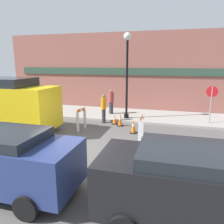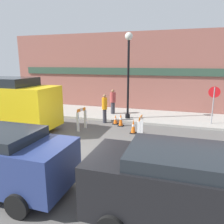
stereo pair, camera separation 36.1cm
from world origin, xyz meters
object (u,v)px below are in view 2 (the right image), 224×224
streetlamp_post (128,64)px  work_van (6,102)px  stop_sign (214,99)px  parked_car_2 (179,184)px  person_pedestrian (113,101)px  person_worker (105,108)px

streetlamp_post → work_van: size_ratio=0.94×
stop_sign → parked_car_2: size_ratio=0.53×
streetlamp_post → work_van: bearing=-145.6°
stop_sign → parked_car_2: 8.61m
streetlamp_post → stop_sign: size_ratio=2.42×
streetlamp_post → person_pedestrian: 2.77m
person_pedestrian → work_van: size_ratio=0.30×
streetlamp_post → stop_sign: 5.04m
streetlamp_post → person_pedestrian: bearing=144.1°
person_pedestrian → work_van: work_van is taller
person_pedestrian → parked_car_2: size_ratio=0.41×
streetlamp_post → work_van: (-5.44, -3.73, -1.87)m
streetlamp_post → parked_car_2: 9.08m
person_worker → parked_car_2: size_ratio=0.43×
streetlamp_post → person_pedestrian: size_ratio=3.10×
stop_sign → work_van: bearing=29.5°
stop_sign → person_worker: bearing=19.5°
person_worker → parked_car_2: 8.38m
stop_sign → work_van: work_van is taller
stop_sign → person_pedestrian: stop_sign is taller
streetlamp_post → parked_car_2: (3.04, -8.23, -2.35)m
stop_sign → person_worker: (-5.83, -1.17, -0.60)m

